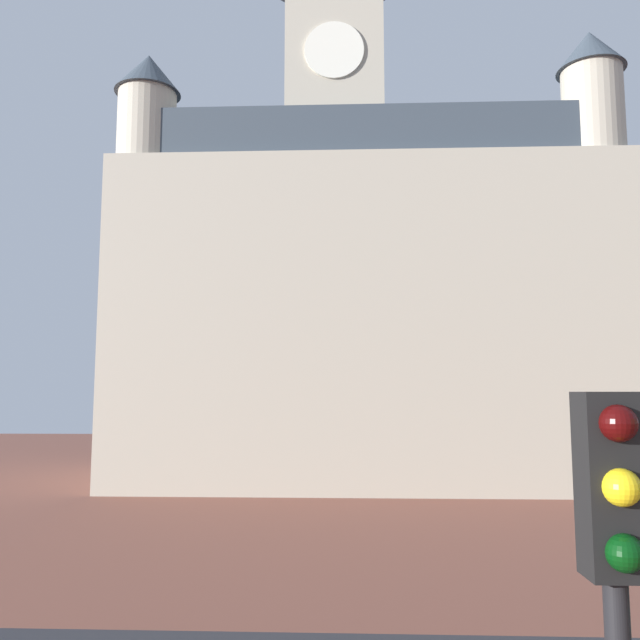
% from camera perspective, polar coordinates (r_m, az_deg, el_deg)
% --- Properties ---
extents(landmark_building, '(24.66, 12.73, 30.22)m').
position_cam_1_polar(landmark_building, '(34.54, 3.75, 2.07)').
color(landmark_building, '#B2A893').
rests_on(landmark_building, ground_plane).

